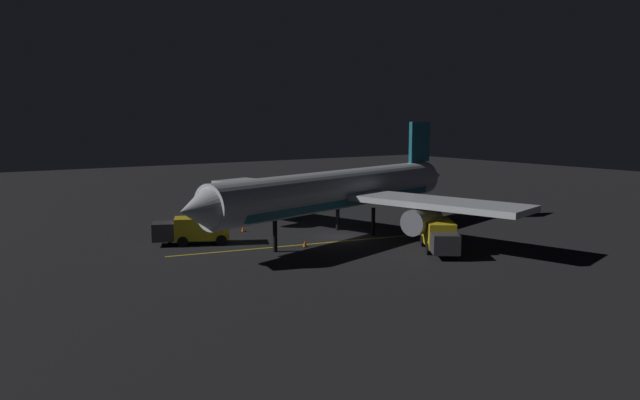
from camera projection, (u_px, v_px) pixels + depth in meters
name	position (u px, v px, depth m)	size (l,w,h in m)	color
ground_plane	(338.00, 238.00, 52.90)	(180.00, 180.00, 0.20)	black
apron_guide_stripe	(308.00, 244.00, 49.68)	(0.24, 23.82, 0.01)	gold
airliner	(343.00, 191.00, 52.77)	(33.41, 34.94, 10.27)	silver
baggage_truck	(194.00, 230.00, 49.52)	(4.37, 6.61, 2.31)	gold
catering_truck	(440.00, 236.00, 46.59)	(6.17, 5.20, 2.45)	gold
ground_crew_worker	(170.00, 233.00, 49.88)	(0.40, 0.40, 1.74)	black
traffic_cone_near_left	(191.00, 235.00, 52.51)	(0.50, 0.50, 0.55)	#EA590F
traffic_cone_near_right	(305.00, 244.00, 48.58)	(0.50, 0.50, 0.55)	#EA590F
traffic_cone_under_wing	(243.00, 229.00, 55.22)	(0.50, 0.50, 0.55)	#EA590F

